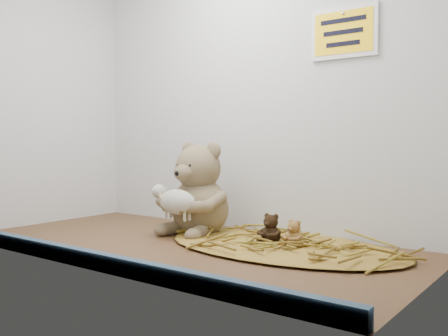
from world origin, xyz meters
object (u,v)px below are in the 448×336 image
Objects in this scene: mini_teddy_tan at (294,232)px; mini_teddy_brown at (271,227)px; toy_lamb at (177,202)px; main_teddy at (200,188)px.

mini_teddy_brown is at bearing -167.31° from mini_teddy_tan.
mini_teddy_tan is 6.55cm from mini_teddy_brown.
toy_lamb is at bearing -156.84° from mini_teddy_tan.
main_teddy is at bearing 90.00° from toy_lamb.
toy_lamb is at bearing -86.62° from main_teddy.
toy_lamb is 27.00cm from mini_teddy_brown.
toy_lamb reaches higher than mini_teddy_tan.
toy_lamb is 2.29× the size of mini_teddy_tan.
main_teddy is 1.78× the size of toy_lamb.
main_teddy is 33.48cm from mini_teddy_tan.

